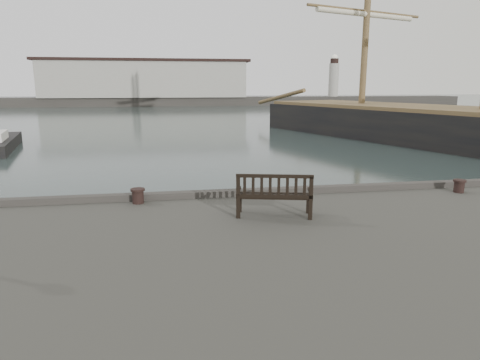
# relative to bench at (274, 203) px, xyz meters

# --- Properties ---
(ground) EXTENTS (400.00, 400.00, 0.00)m
(ground) POSITION_rel_bench_xyz_m (0.88, 2.24, -1.89)
(ground) COLOR black
(ground) RESTS_ON ground
(breakwater) EXTENTS (140.00, 9.50, 12.20)m
(breakwater) POSITION_rel_bench_xyz_m (-3.68, 94.24, 2.40)
(breakwater) COLOR #383530
(breakwater) RESTS_ON ground
(bench) EXTENTS (1.91, 1.03, 1.04)m
(bench) POSITION_rel_bench_xyz_m (0.00, 0.00, 0.00)
(bench) COLOR black
(bench) RESTS_ON quay
(bollard_left) EXTENTS (0.50, 0.50, 0.40)m
(bollard_left) POSITION_rel_bench_xyz_m (-3.34, 1.74, -0.13)
(bollard_left) COLOR black
(bollard_left) RESTS_ON quay
(bollard_right) EXTENTS (0.41, 0.41, 0.38)m
(bollard_right) POSITION_rel_bench_xyz_m (6.02, 1.37, -0.14)
(bollard_right) COLOR black
(bollard_right) RESTS_ON quay
(tall_ship_main) EXTENTS (23.25, 44.82, 33.31)m
(tall_ship_main) POSITION_rel_bench_xyz_m (20.76, 18.91, -1.06)
(tall_ship_main) COLOR black
(tall_ship_main) RESTS_ON ground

